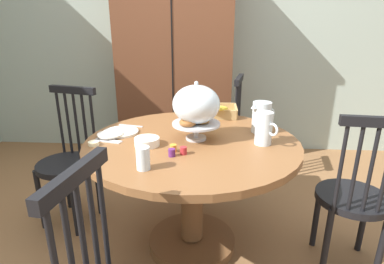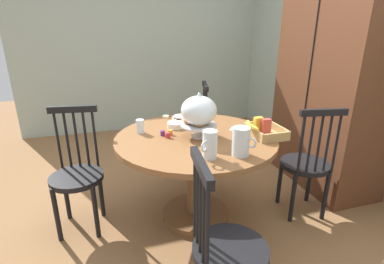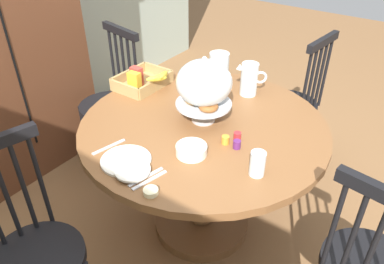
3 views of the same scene
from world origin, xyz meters
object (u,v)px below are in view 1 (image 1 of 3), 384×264
(windsor_chair_near_window, at_px, (354,200))
(china_plate_large, at_px, (121,132))
(drinking_glass, at_px, (143,158))
(orange_juice_pitcher, at_px, (261,119))
(milk_pitcher, at_px, (264,130))
(butter_dish, at_px, (94,143))
(cereal_bowl, at_px, (147,142))
(wooden_armoire, at_px, (176,66))
(dining_table, at_px, (192,171))
(cereal_basket, at_px, (213,111))
(pastry_stand_with_dome, at_px, (196,107))
(china_plate_small, at_px, (110,134))
(windsor_chair_by_cabinet, at_px, (221,135))
(windsor_chair_facing_door, at_px, (69,163))

(windsor_chair_near_window, relative_size, china_plate_large, 4.43)
(drinking_glass, bearing_deg, orange_juice_pitcher, 42.64)
(milk_pitcher, bearing_deg, butter_dish, -174.99)
(orange_juice_pitcher, bearing_deg, cereal_bowl, -157.62)
(butter_dish, bearing_deg, wooden_armoire, 79.61)
(milk_pitcher, height_order, drinking_glass, milk_pitcher)
(dining_table, distance_m, china_plate_large, 0.51)
(cereal_basket, bearing_deg, pastry_stand_with_dome, -101.73)
(milk_pitcher, distance_m, butter_dish, 0.96)
(windsor_chair_near_window, height_order, china_plate_small, windsor_chair_near_window)
(orange_juice_pitcher, height_order, cereal_bowl, orange_juice_pitcher)
(wooden_armoire, relative_size, drinking_glass, 17.82)
(dining_table, relative_size, windsor_chair_near_window, 1.28)
(dining_table, bearing_deg, windsor_chair_by_cabinet, 77.50)
(wooden_armoire, bearing_deg, drinking_glass, -88.35)
(china_plate_small, bearing_deg, drinking_glass, -55.08)
(cereal_basket, bearing_deg, cereal_bowl, -121.25)
(milk_pitcher, height_order, cereal_bowl, milk_pitcher)
(windsor_chair_facing_door, xyz_separation_m, drinking_glass, (0.69, -0.65, 0.34))
(china_plate_small, bearing_deg, wooden_armoire, 80.52)
(china_plate_large, distance_m, china_plate_small, 0.09)
(dining_table, height_order, cereal_basket, cereal_basket)
(cereal_basket, bearing_deg, milk_pitcher, -62.89)
(butter_dish, bearing_deg, dining_table, 12.29)
(dining_table, bearing_deg, wooden_armoire, 99.92)
(milk_pitcher, bearing_deg, china_plate_large, 170.98)
(dining_table, bearing_deg, drinking_glass, -116.81)
(dining_table, distance_m, cereal_bowl, 0.35)
(dining_table, relative_size, cereal_basket, 3.95)
(cereal_basket, distance_m, china_plate_large, 0.71)
(windsor_chair_by_cabinet, bearing_deg, dining_table, -102.50)
(dining_table, distance_m, butter_dish, 0.60)
(windsor_chair_near_window, relative_size, cereal_bowl, 6.96)
(china_plate_small, distance_m, cereal_bowl, 0.28)
(drinking_glass, bearing_deg, wooden_armoire, 91.65)
(windsor_chair_near_window, xyz_separation_m, windsor_chair_by_cabinet, (-0.72, 1.03, 0.00))
(pastry_stand_with_dome, distance_m, china_plate_large, 0.52)
(orange_juice_pitcher, bearing_deg, wooden_armoire, 117.77)
(butter_dish, bearing_deg, cereal_bowl, 3.55)
(milk_pitcher, bearing_deg, cereal_bowl, -174.32)
(windsor_chair_near_window, relative_size, butter_dish, 16.25)
(windsor_chair_near_window, bearing_deg, drinking_glass, -166.35)
(windsor_chair_by_cabinet, distance_m, pastry_stand_with_dome, 1.03)
(pastry_stand_with_dome, relative_size, butter_dish, 5.73)
(wooden_armoire, xyz_separation_m, windsor_chair_near_window, (1.17, -1.59, -0.53))
(dining_table, relative_size, orange_juice_pitcher, 6.50)
(windsor_chair_facing_door, distance_m, milk_pitcher, 1.38)
(dining_table, xyz_separation_m, cereal_bowl, (-0.25, -0.10, 0.23))
(dining_table, xyz_separation_m, china_plate_large, (-0.45, 0.10, 0.21))
(windsor_chair_near_window, xyz_separation_m, cereal_basket, (-0.79, 0.64, 0.33))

